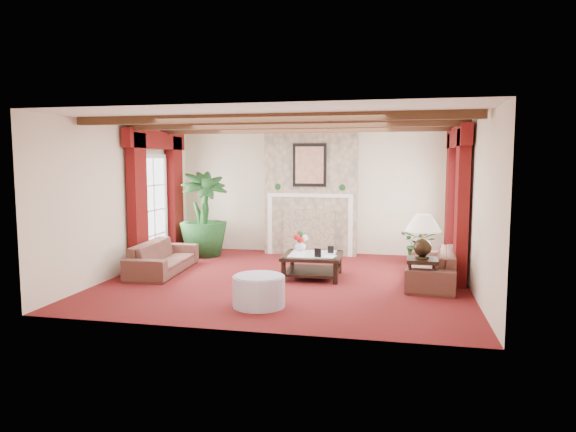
% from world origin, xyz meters
% --- Properties ---
extents(floor, '(6.00, 6.00, 0.00)m').
position_xyz_m(floor, '(0.00, 0.00, 0.00)').
color(floor, '#500E11').
rests_on(floor, ground).
extents(ceiling, '(6.00, 6.00, 0.00)m').
position_xyz_m(ceiling, '(0.00, 0.00, 2.70)').
color(ceiling, white).
rests_on(ceiling, floor).
extents(back_wall, '(6.00, 0.02, 2.70)m').
position_xyz_m(back_wall, '(0.00, 2.75, 1.35)').
color(back_wall, beige).
rests_on(back_wall, ground).
extents(left_wall, '(0.02, 5.50, 2.70)m').
position_xyz_m(left_wall, '(-3.00, 0.00, 1.35)').
color(left_wall, beige).
rests_on(left_wall, ground).
extents(right_wall, '(0.02, 5.50, 2.70)m').
position_xyz_m(right_wall, '(3.00, 0.00, 1.35)').
color(right_wall, beige).
rests_on(right_wall, ground).
extents(ceiling_beams, '(6.00, 3.00, 0.12)m').
position_xyz_m(ceiling_beams, '(0.00, 0.00, 2.64)').
color(ceiling_beams, '#3B2212').
rests_on(ceiling_beams, ceiling).
extents(fireplace, '(2.00, 0.52, 2.70)m').
position_xyz_m(fireplace, '(0.00, 2.55, 2.70)').
color(fireplace, tan).
rests_on(fireplace, ground).
extents(french_door_left, '(0.10, 1.10, 2.16)m').
position_xyz_m(french_door_left, '(-2.97, 1.00, 2.13)').
color(french_door_left, white).
rests_on(french_door_left, ground).
extents(french_door_right, '(0.10, 1.10, 2.16)m').
position_xyz_m(french_door_right, '(2.97, 1.00, 2.13)').
color(french_door_right, white).
rests_on(french_door_right, ground).
extents(curtains_left, '(0.20, 2.40, 2.55)m').
position_xyz_m(curtains_left, '(-2.86, 1.00, 2.55)').
color(curtains_left, '#520D0B').
rests_on(curtains_left, ground).
extents(curtains_right, '(0.20, 2.40, 2.55)m').
position_xyz_m(curtains_right, '(2.86, 1.00, 2.55)').
color(curtains_right, '#520D0B').
rests_on(curtains_right, ground).
extents(sofa_left, '(1.99, 0.83, 0.75)m').
position_xyz_m(sofa_left, '(-2.35, 0.12, 0.37)').
color(sofa_left, '#370F1A').
rests_on(sofa_left, ground).
extents(sofa_right, '(2.03, 0.91, 0.76)m').
position_xyz_m(sofa_right, '(2.43, 0.27, 0.38)').
color(sofa_right, '#370F1A').
rests_on(sofa_right, ground).
extents(potted_palm, '(2.76, 2.79, 1.01)m').
position_xyz_m(potted_palm, '(-2.21, 1.81, 0.51)').
color(potted_palm, black).
rests_on(potted_palm, ground).
extents(small_plant, '(1.48, 1.49, 0.64)m').
position_xyz_m(small_plant, '(2.32, 1.82, 0.32)').
color(small_plant, black).
rests_on(small_plant, ground).
extents(coffee_table, '(1.04, 1.04, 0.41)m').
position_xyz_m(coffee_table, '(0.41, 0.26, 0.21)').
color(coffee_table, black).
rests_on(coffee_table, ground).
extents(side_table, '(0.47, 0.47, 0.54)m').
position_xyz_m(side_table, '(2.23, -0.45, 0.27)').
color(side_table, black).
rests_on(side_table, ground).
extents(ottoman, '(0.74, 0.74, 0.43)m').
position_xyz_m(ottoman, '(-0.04, -1.68, 0.21)').
color(ottoman, '#A8A3B9').
rests_on(ottoman, ground).
extents(table_lamp, '(0.55, 0.55, 0.70)m').
position_xyz_m(table_lamp, '(2.23, -0.45, 0.89)').
color(table_lamp, black).
rests_on(table_lamp, side_table).
extents(flower_vase, '(0.21, 0.22, 0.20)m').
position_xyz_m(flower_vase, '(0.13, 0.56, 0.51)').
color(flower_vase, silver).
rests_on(flower_vase, coffee_table).
extents(book, '(0.21, 0.09, 0.28)m').
position_xyz_m(book, '(0.63, 0.01, 0.55)').
color(book, black).
rests_on(book, coffee_table).
extents(photo_frame_a, '(0.12, 0.05, 0.16)m').
position_xyz_m(photo_frame_a, '(0.54, -0.04, 0.49)').
color(photo_frame_a, black).
rests_on(photo_frame_a, coffee_table).
extents(photo_frame_b, '(0.11, 0.02, 0.14)m').
position_xyz_m(photo_frame_b, '(0.71, 0.38, 0.48)').
color(photo_frame_b, black).
rests_on(photo_frame_b, coffee_table).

